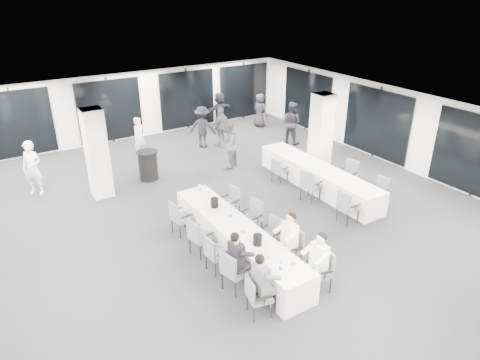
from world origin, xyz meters
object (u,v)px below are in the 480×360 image
at_px(banquet_table_side, 317,177).
at_px(chair_main_left_mid, 214,252).
at_px(chair_main_right_far, 232,200).
at_px(chair_side_left_near, 346,206).
at_px(cocktail_table, 148,165).
at_px(chair_main_left_far, 179,216).
at_px(chair_main_right_fourth, 253,215).
at_px(banquet_table_main, 237,240).
at_px(chair_main_left_fourth, 198,235).
at_px(chair_main_right_near, 322,268).
at_px(chair_side_right_mid, 349,173).
at_px(standing_guest_f, 219,108).
at_px(standing_guest_c, 202,125).
at_px(chair_side_left_mid, 309,184).
at_px(standing_guest_b, 228,141).
at_px(standing_guest_h, 291,120).
at_px(standing_guest_e, 260,108).
at_px(chair_side_right_far, 317,158).
at_px(chair_main_left_second, 233,269).
at_px(chair_side_left_far, 279,169).
at_px(ice_bucket_far, 215,203).
at_px(chair_main_right_mid, 272,232).
at_px(standing_guest_g, 32,165).
at_px(chair_main_left_near, 256,294).
at_px(ice_bucket_near, 258,240).
at_px(chair_main_right_second, 292,246).
at_px(standing_guest_a, 139,135).
at_px(standing_guest_d, 221,124).

xyz_separation_m(banquet_table_side, chair_main_left_mid, (-4.98, -2.14, 0.15)).
bearing_deg(chair_main_right_far, chair_side_left_near, -142.62).
height_order(cocktail_table, chair_main_left_far, cocktail_table).
bearing_deg(chair_main_right_fourth, chair_side_left_near, -121.26).
distance_m(banquet_table_main, chair_main_left_fourth, 0.96).
bearing_deg(chair_main_right_near, chair_main_right_fourth, 10.75).
xyz_separation_m(banquet_table_side, chair_side_right_mid, (0.83, -0.56, 0.17)).
height_order(banquet_table_side, standing_guest_f, standing_guest_f).
xyz_separation_m(chair_main_right_fourth, standing_guest_c, (1.94, 6.59, 0.41)).
height_order(chair_main_right_far, chair_side_left_mid, chair_side_left_mid).
xyz_separation_m(chair_main_left_mid, chair_side_left_near, (4.15, 0.01, 0.02)).
xyz_separation_m(standing_guest_b, standing_guest_c, (0.23, 2.37, -0.05)).
bearing_deg(chair_side_left_near, standing_guest_h, 153.17).
bearing_deg(chair_main_right_fourth, chair_side_right_mid, -92.21).
height_order(standing_guest_b, standing_guest_e, standing_guest_b).
height_order(chair_side_right_mid, chair_side_right_far, chair_side_right_mid).
bearing_deg(chair_main_left_second, chair_side_left_far, 120.49).
height_order(chair_main_left_fourth, ice_bucket_far, ice_bucket_far).
bearing_deg(chair_main_right_mid, chair_main_right_far, -12.35).
bearing_deg(chair_main_right_fourth, standing_guest_f, -35.40).
distance_m(chair_main_right_far, standing_guest_g, 6.41).
height_order(chair_main_right_fourth, chair_side_left_far, chair_main_right_fourth).
bearing_deg(chair_main_left_fourth, chair_main_left_far, 168.20).
bearing_deg(chair_main_left_near, ice_bucket_near, 157.34).
xyz_separation_m(chair_main_left_mid, chair_side_right_mid, (5.81, 1.58, 0.02)).
bearing_deg(chair_side_left_near, chair_side_left_mid, 178.09).
distance_m(chair_side_left_mid, standing_guest_e, 7.62).
bearing_deg(chair_side_left_near, chair_side_left_far, 177.84).
bearing_deg(chair_main_right_fourth, ice_bucket_near, 138.36).
distance_m(chair_main_left_second, standing_guest_g, 7.90).
distance_m(chair_main_left_mid, chair_main_right_far, 2.59).
height_order(standing_guest_h, ice_bucket_far, standing_guest_h).
bearing_deg(cocktail_table, standing_guest_e, 23.69).
bearing_deg(chair_main_right_second, chair_main_left_far, 32.87).
bearing_deg(standing_guest_g, chair_main_right_near, -21.52).
distance_m(chair_side_left_near, standing_guest_e, 9.08).
height_order(banquet_table_main, standing_guest_a, standing_guest_a).
height_order(chair_main_left_second, chair_main_left_far, chair_main_left_second).
xyz_separation_m(chair_main_left_mid, standing_guest_g, (-2.83, 6.55, 0.46)).
height_order(standing_guest_c, standing_guest_g, standing_guest_g).
bearing_deg(chair_main_right_second, chair_main_right_fourth, 0.86).
bearing_deg(standing_guest_f, chair_main_left_near, 53.25).
distance_m(standing_guest_a, standing_guest_b, 3.56).
xyz_separation_m(banquet_table_main, chair_side_right_mid, (4.98, 1.22, 0.17)).
height_order(chair_side_left_far, standing_guest_d, standing_guest_d).
bearing_deg(standing_guest_h, chair_side_right_mid, 141.25).
relative_size(cocktail_table, chair_main_right_fourth, 1.04).
bearing_deg(standing_guest_c, banquet_table_side, 147.77).
bearing_deg(chair_main_right_far, standing_guest_b, -42.88).
distance_m(standing_guest_d, standing_guest_f, 2.30).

